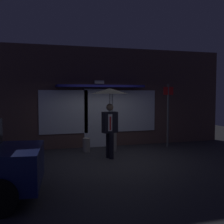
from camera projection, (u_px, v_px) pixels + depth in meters
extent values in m
plane|color=#2D2D33|center=(116.00, 159.00, 8.82)|extent=(18.00, 18.00, 0.00)
cube|color=brown|center=(97.00, 97.00, 10.94)|extent=(10.45, 0.30, 3.76)
cube|color=white|center=(99.00, 118.00, 10.83)|extent=(1.10, 0.04, 2.20)
cube|color=white|center=(64.00, 112.00, 10.43)|extent=(1.79, 0.04, 1.60)
cube|color=white|center=(134.00, 111.00, 11.23)|extent=(1.79, 0.04, 1.60)
cube|color=white|center=(99.00, 82.00, 10.66)|extent=(0.36, 0.16, 0.12)
cube|color=navy|center=(101.00, 86.00, 10.43)|extent=(3.20, 0.70, 0.08)
cylinder|color=black|center=(111.00, 146.00, 8.86)|extent=(0.15, 0.15, 0.81)
cylinder|color=black|center=(108.00, 145.00, 9.03)|extent=(0.15, 0.15, 0.81)
cube|color=black|center=(110.00, 122.00, 8.90)|extent=(0.50, 0.33, 0.65)
cube|color=silver|center=(110.00, 123.00, 8.77)|extent=(0.14, 0.05, 0.52)
cube|color=red|center=(110.00, 123.00, 8.77)|extent=(0.05, 0.03, 0.42)
sphere|color=#9D8265|center=(110.00, 107.00, 8.87)|extent=(0.22, 0.22, 0.22)
cylinder|color=slate|center=(110.00, 105.00, 8.86)|extent=(0.02, 0.02, 1.02)
cone|color=black|center=(110.00, 91.00, 8.83)|extent=(1.15, 1.15, 0.17)
cylinder|color=black|center=(16.00, 171.00, 6.35)|extent=(0.66, 0.30, 0.64)
cylinder|color=#595B60|center=(168.00, 116.00, 10.73)|extent=(0.07, 0.07, 2.37)
cube|color=red|center=(168.00, 91.00, 10.65)|extent=(0.40, 0.02, 0.30)
cylinder|color=#9E998E|center=(86.00, 145.00, 9.92)|extent=(0.25, 0.25, 0.48)
cylinder|color=#9E998E|center=(113.00, 141.00, 10.03)|extent=(0.22, 0.22, 0.69)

